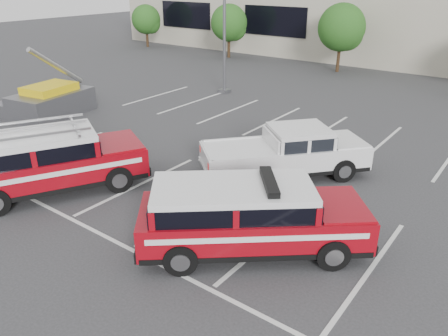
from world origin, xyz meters
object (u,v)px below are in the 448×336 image
object	(u,v)px
tree_left	(230,24)
tree_far_left	(147,20)
light_pole_left	(224,3)
utility_rig	(49,101)
tree_mid_left	(343,29)
fire_chief_suv	(249,221)
white_pickup	(286,157)
ladder_suv	(50,165)

from	to	relation	value
tree_left	tree_far_left	bearing A→B (deg)	-180.00
light_pole_left	utility_rig	distance (m)	11.07
tree_mid_left	light_pole_left	world-z (taller)	light_pole_left
tree_left	fire_chief_suv	world-z (taller)	tree_left
tree_mid_left	utility_rig	bearing A→B (deg)	-111.56
tree_mid_left	white_pickup	xyz separation A→B (m)	(5.85, -18.33, -2.33)
tree_far_left	utility_rig	bearing A→B (deg)	-56.95
tree_mid_left	utility_rig	xyz separation A→B (m)	(-7.56, -19.13, -2.34)
tree_left	ladder_suv	size ratio (longest dim) A/B	0.71
tree_far_left	fire_chief_suv	size ratio (longest dim) A/B	0.69
tree_left	light_pole_left	size ratio (longest dim) A/B	0.43
utility_rig	tree_mid_left	bearing A→B (deg)	59.19
fire_chief_suv	utility_rig	world-z (taller)	utility_rig
ladder_suv	light_pole_left	bearing A→B (deg)	130.97
tree_mid_left	utility_rig	world-z (taller)	tree_mid_left
tree_far_left	white_pickup	size ratio (longest dim) A/B	0.70
light_pole_left	ladder_suv	xyz separation A→B (m)	(3.28, -14.02, -4.27)
tree_left	fire_chief_suv	size ratio (longest dim) A/B	0.76
fire_chief_suv	white_pickup	world-z (taller)	fire_chief_suv
tree_left	fire_chief_suv	xyz separation A→B (m)	(17.37, -22.97, -1.94)
ladder_suv	tree_far_left	bearing A→B (deg)	157.81
tree_far_left	tree_left	size ratio (longest dim) A/B	0.90
tree_mid_left	fire_chief_suv	xyz separation A→B (m)	(7.37, -22.97, -2.21)
tree_far_left	tree_left	xyz separation A→B (m)	(10.00, 0.00, 0.27)
light_pole_left	utility_rig	size ratio (longest dim) A/B	2.28
tree_mid_left	white_pickup	world-z (taller)	tree_mid_left
tree_left	tree_mid_left	xyz separation A→B (m)	(10.00, 0.00, 0.27)
tree_mid_left	light_pole_left	xyz separation A→B (m)	(-3.09, -10.05, 2.14)
fire_chief_suv	white_pickup	xyz separation A→B (m)	(-1.52, 4.64, -0.13)
tree_mid_left	tree_far_left	bearing A→B (deg)	-180.00
utility_rig	light_pole_left	bearing A→B (deg)	54.56
ladder_suv	utility_rig	distance (m)	9.19
tree_far_left	ladder_suv	distance (m)	31.45
tree_left	white_pickup	distance (m)	24.32
tree_far_left	light_pole_left	bearing A→B (deg)	-30.71
tree_left	light_pole_left	xyz separation A→B (m)	(6.91, -10.05, 2.41)
tree_far_left	tree_mid_left	distance (m)	20.01
ladder_suv	tree_mid_left	bearing A→B (deg)	118.26
tree_left	utility_rig	bearing A→B (deg)	-82.72
tree_mid_left	ladder_suv	world-z (taller)	tree_mid_left
white_pickup	utility_rig	world-z (taller)	utility_rig
light_pole_left	utility_rig	world-z (taller)	light_pole_left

